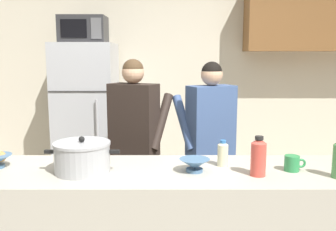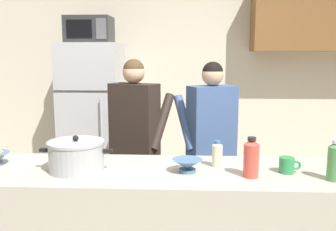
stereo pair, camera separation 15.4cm
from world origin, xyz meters
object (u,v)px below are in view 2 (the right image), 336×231
at_px(microwave, 89,30).
at_px(person_near_pot, 135,130).
at_px(empty_bowl, 187,165).
at_px(bottle_mid_counter, 251,158).
at_px(cooking_pot, 76,156).
at_px(person_by_sink, 211,132).
at_px(bottle_near_edge, 335,161).
at_px(refrigerator, 93,122).
at_px(coffee_mug, 287,165).
at_px(bottle_far_corner, 217,154).

bearing_deg(microwave, person_near_pot, -56.60).
xyz_separation_m(microwave, empty_bowl, (1.06, -1.86, -0.92)).
height_order(empty_bowl, bottle_mid_counter, bottle_mid_counter).
height_order(person_near_pot, cooking_pot, person_near_pot).
relative_size(person_by_sink, bottle_near_edge, 6.68).
relative_size(refrigerator, coffee_mug, 13.34).
bearing_deg(cooking_pot, microwave, 101.51).
relative_size(cooking_pot, bottle_mid_counter, 1.91).
xyz_separation_m(coffee_mug, bottle_far_corner, (-0.41, 0.10, 0.04)).
relative_size(refrigerator, cooking_pot, 3.88).
bearing_deg(microwave, bottle_mid_counter, -53.70).
bearing_deg(bottle_far_corner, empty_bowl, -147.33).
bearing_deg(bottle_mid_counter, bottle_near_edge, -4.94).
xyz_separation_m(microwave, person_near_pot, (0.61, -0.92, -0.90)).
bearing_deg(microwave, coffee_mug, -48.17).
bearing_deg(person_near_pot, bottle_mid_counter, -51.24).
bearing_deg(cooking_pot, person_by_sink, 48.03).
bearing_deg(person_by_sink, cooking_pot, -131.97).
relative_size(empty_bowl, bottle_far_corner, 1.10).
height_order(person_by_sink, bottle_near_edge, person_by_sink).
relative_size(person_by_sink, bottle_mid_counter, 6.64).
distance_m(person_by_sink, bottle_far_corner, 0.86).
relative_size(refrigerator, empty_bowl, 9.45).
bearing_deg(bottle_far_corner, cooking_pot, -171.96).
bearing_deg(coffee_mug, person_near_pot, 138.51).
distance_m(empty_bowl, bottle_near_edge, 0.83).
xyz_separation_m(bottle_mid_counter, bottle_far_corner, (-0.18, 0.19, -0.03)).
bearing_deg(bottle_mid_counter, person_by_sink, 98.79).
distance_m(person_near_pot, bottle_mid_counter, 1.30).
distance_m(refrigerator, empty_bowl, 2.16).
relative_size(microwave, coffee_mug, 3.66).
bearing_deg(person_by_sink, microwave, 144.85).
height_order(microwave, bottle_mid_counter, microwave).
bearing_deg(empty_bowl, person_by_sink, 78.20).
distance_m(coffee_mug, empty_bowl, 0.60).
bearing_deg(cooking_pot, empty_bowl, 0.13).
distance_m(empty_bowl, bottle_far_corner, 0.23).
bearing_deg(refrigerator, coffee_mug, -48.50).
distance_m(coffee_mug, bottle_mid_counter, 0.26).
distance_m(person_by_sink, bottle_mid_counter, 1.06).
xyz_separation_m(coffee_mug, bottle_near_edge, (0.22, -0.13, 0.07)).
distance_m(person_near_pot, cooking_pot, 0.97).
bearing_deg(microwave, refrigerator, 90.07).
bearing_deg(microwave, cooking_pot, -78.49).
relative_size(person_by_sink, bottle_far_corner, 9.30).
xyz_separation_m(cooking_pot, bottle_near_edge, (1.50, -0.11, 0.02)).
bearing_deg(person_by_sink, bottle_near_edge, -60.45).
bearing_deg(person_by_sink, bottle_mid_counter, -81.21).
bearing_deg(person_near_pot, refrigerator, 122.79).
height_order(empty_bowl, bottle_near_edge, bottle_near_edge).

